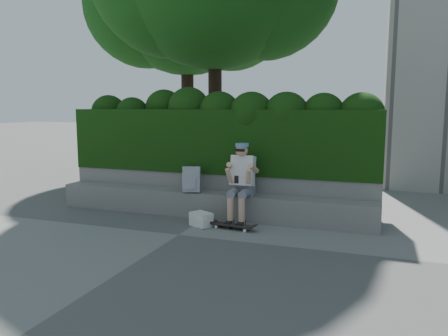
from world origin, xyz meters
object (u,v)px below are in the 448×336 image
at_px(backpack_plaid, 192,180).
at_px(skateboard, 232,225).
at_px(person, 242,180).
at_px(backpack_ground, 201,219).

bearing_deg(backpack_plaid, skateboard, -47.41).
xyz_separation_m(person, backpack_ground, (-0.56, -0.47, -0.64)).
height_order(skateboard, backpack_plaid, backpack_plaid).
height_order(backpack_plaid, backpack_ground, backpack_plaid).
distance_m(person, backpack_plaid, 0.99).
bearing_deg(backpack_plaid, person, -22.40).
bearing_deg(backpack_ground, skateboard, 28.43).
bearing_deg(backpack_plaid, backpack_ground, -70.69).
distance_m(person, skateboard, 0.84).
xyz_separation_m(backpack_plaid, backpack_ground, (0.42, -0.55, -0.57)).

